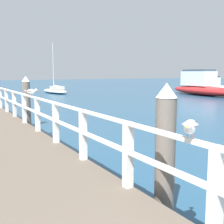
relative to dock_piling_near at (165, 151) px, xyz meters
name	(u,v)px	position (x,y,z in m)	size (l,w,h in m)	color
pier_railing	(24,105)	(-0.38, 6.54, 0.02)	(0.12, 18.68, 0.96)	silver
dock_piling_near	(165,151)	(0.00, 0.00, 0.00)	(0.29, 0.29, 1.89)	#6B6056
dock_piling_far	(27,102)	(0.00, 7.77, 0.00)	(0.29, 0.29, 1.89)	#6B6056
seagull_foreground	(190,126)	(-0.39, -0.83, 0.52)	(0.40, 0.33, 0.21)	white
seagull_background	(31,91)	(-0.37, 5.58, 0.52)	(0.33, 0.40, 0.21)	white
boat_0	(202,87)	(17.50, 15.53, -0.19)	(3.09, 8.23, 2.29)	red
boat_2	(55,90)	(6.81, 24.46, -0.68)	(1.70, 4.88, 4.89)	white
boat_3	(213,85)	(24.60, 20.37, -0.42)	(2.02, 4.67, 1.61)	white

